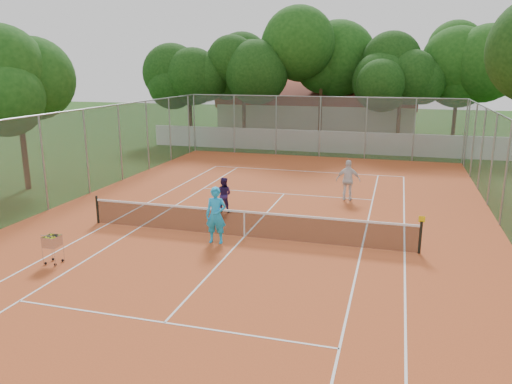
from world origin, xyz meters
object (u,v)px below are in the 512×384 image
(player_far_left, at_px, (223,194))
(player_near, at_px, (216,215))
(player_far_right, at_px, (348,180))
(ball_hopper, at_px, (53,249))
(clubhouse, at_px, (318,109))
(tennis_net, at_px, (244,224))

(player_far_left, bearing_deg, player_near, 104.63)
(player_far_right, xyz_separation_m, ball_hopper, (-7.91, -10.09, -0.44))
(clubhouse, bearing_deg, player_far_right, -77.66)
(player_far_left, relative_size, ball_hopper, 1.50)
(clubhouse, bearing_deg, ball_hopper, -95.03)
(clubhouse, bearing_deg, player_far_left, -89.53)
(player_near, bearing_deg, player_far_left, 101.03)
(player_far_left, height_order, player_far_right, player_far_right)
(ball_hopper, bearing_deg, player_far_right, 45.40)
(player_far_left, distance_m, ball_hopper, 7.50)
(tennis_net, bearing_deg, player_far_left, 122.23)
(tennis_net, distance_m, ball_hopper, 6.31)
(player_far_left, relative_size, player_far_right, 0.79)
(tennis_net, xyz_separation_m, ball_hopper, (-4.90, -3.98, -0.01))
(tennis_net, relative_size, player_far_left, 8.17)
(clubhouse, relative_size, player_far_right, 8.90)
(player_near, bearing_deg, player_far_right, 56.81)
(player_near, bearing_deg, ball_hopper, -147.52)
(tennis_net, relative_size, player_far_right, 6.45)
(clubhouse, height_order, ball_hopper, clubhouse)
(player_near, bearing_deg, clubhouse, 87.66)
(ball_hopper, bearing_deg, tennis_net, 32.57)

